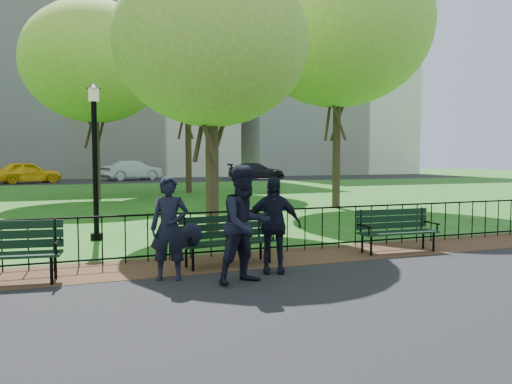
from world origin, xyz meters
name	(u,v)px	position (x,y,z in m)	size (l,w,h in m)	color
ground	(233,283)	(0.00, 0.00, 0.00)	(120.00, 120.00, 0.00)	#1C5616
asphalt_path	(351,372)	(0.00, -3.40, 0.01)	(60.00, 9.20, 0.01)	black
dirt_strip	(208,263)	(0.00, 1.50, 0.01)	(60.00, 1.60, 0.01)	#3E2A19
far_street	(100,181)	(0.00, 35.00, 0.01)	(70.00, 9.00, 0.01)	black
iron_fence	(201,233)	(0.00, 2.00, 0.50)	(24.06, 0.06, 1.00)	black
apartment_mid	(109,32)	(2.00, 48.00, 15.00)	(24.00, 15.00, 30.00)	beige
apartment_east	(314,75)	(26.00, 48.00, 12.00)	(20.00, 15.00, 24.00)	silver
park_bench_main	(214,234)	(0.03, 1.18, 0.58)	(1.77, 0.72, 0.96)	black
park_bench_right_a	(396,226)	(3.87, 1.25, 0.54)	(1.69, 0.59, 0.95)	black
lamppost	(95,155)	(-1.75, 4.94, 1.97)	(0.33, 0.33, 3.62)	black
tree_near_e	(211,44)	(1.15, 5.29, 4.81)	(4.98, 4.98, 6.94)	#2D2116
tree_mid_e	(338,27)	(7.23, 9.55, 6.80)	(7.02, 7.02, 9.79)	#2D2116
tree_far_c	(94,62)	(-1.12, 16.79, 6.21)	(6.42, 6.42, 8.95)	#2D2116
tree_far_e	(188,49)	(3.79, 19.51, 7.72)	(7.97, 7.97, 11.11)	#2D2116
person_left	(169,228)	(-0.88, 0.54, 0.83)	(0.59, 0.39, 1.63)	black
person_mid	(246,224)	(0.17, -0.08, 0.91)	(0.88, 0.46, 1.80)	black
person_right	(273,225)	(0.82, 0.42, 0.81)	(0.94, 0.38, 1.60)	black
taxi	(27,172)	(-5.20, 33.24, 0.82)	(1.90, 4.73, 1.61)	yellow
sedan_silver	(132,170)	(2.63, 35.38, 0.83)	(1.73, 4.96, 1.63)	#9EA0A6
sedan_dark	(256,171)	(12.92, 33.30, 0.73)	(2.00, 4.92, 1.43)	black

